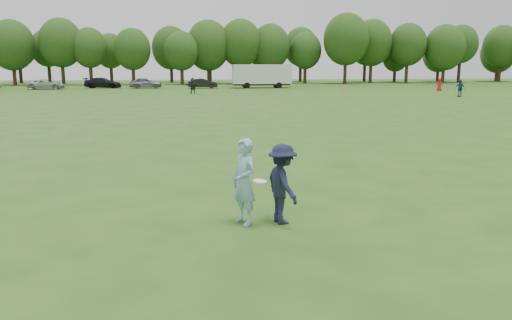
# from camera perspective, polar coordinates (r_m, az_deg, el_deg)

# --- Properties ---
(ground) EXTENTS (200.00, 200.00, 0.00)m
(ground) POSITION_cam_1_polar(r_m,az_deg,el_deg) (10.62, 0.59, -6.29)
(ground) COLOR #284A15
(ground) RESTS_ON ground
(thrower) EXTENTS (0.66, 0.75, 1.72)m
(thrower) POSITION_cam_1_polar(r_m,az_deg,el_deg) (9.84, -1.37, -2.50)
(thrower) COLOR #82B3C9
(thrower) RESTS_ON ground
(defender) EXTENTS (0.83, 1.15, 1.60)m
(defender) POSITION_cam_1_polar(r_m,az_deg,el_deg) (9.92, 3.04, -2.73)
(defender) COLOR #171D33
(defender) RESTS_ON ground
(player_far_b) EXTENTS (0.84, 1.06, 1.69)m
(player_far_b) POSITION_cam_1_polar(r_m,az_deg,el_deg) (54.12, 22.28, 7.60)
(player_far_b) COLOR navy
(player_far_b) RESTS_ON ground
(player_far_c) EXTENTS (0.90, 0.84, 1.55)m
(player_far_c) POSITION_cam_1_polar(r_m,az_deg,el_deg) (64.89, 20.23, 8.08)
(player_far_c) COLOR red
(player_far_c) RESTS_ON ground
(player_far_d) EXTENTS (1.68, 0.74, 1.75)m
(player_far_d) POSITION_cam_1_polar(r_m,az_deg,el_deg) (56.10, -7.25, 8.42)
(player_far_d) COLOR #282828
(player_far_d) RESTS_ON ground
(car_c) EXTENTS (4.79, 2.40, 1.30)m
(car_c) POSITION_cam_1_polar(r_m,az_deg,el_deg) (70.95, -22.84, 7.98)
(car_c) COLOR #A7A7AC
(car_c) RESTS_ON ground
(car_d) EXTENTS (5.10, 2.53, 1.42)m
(car_d) POSITION_cam_1_polar(r_m,az_deg,el_deg) (72.18, -17.11, 8.42)
(car_d) COLOR black
(car_d) RESTS_ON ground
(car_e) EXTENTS (4.37, 1.88, 1.47)m
(car_e) POSITION_cam_1_polar(r_m,az_deg,el_deg) (69.93, -12.51, 8.60)
(car_e) COLOR slate
(car_e) RESTS_ON ground
(car_f) EXTENTS (4.08, 1.64, 1.32)m
(car_f) POSITION_cam_1_polar(r_m,az_deg,el_deg) (68.72, -6.09, 8.69)
(car_f) COLOR black
(car_f) RESTS_ON ground
(field_cone) EXTENTS (0.28, 0.28, 0.30)m
(field_cone) POSITION_cam_1_polar(r_m,az_deg,el_deg) (60.32, 9.84, 7.82)
(field_cone) COLOR #EE4D0C
(field_cone) RESTS_ON ground
(disc_in_play) EXTENTS (0.30, 0.30, 0.07)m
(disc_in_play) POSITION_cam_1_polar(r_m,az_deg,el_deg) (9.60, 0.44, -2.46)
(disc_in_play) COLOR white
(disc_in_play) RESTS_ON ground
(cargo_trailer) EXTENTS (9.00, 2.75, 3.20)m
(cargo_trailer) POSITION_cam_1_polar(r_m,az_deg,el_deg) (69.60, 0.66, 9.70)
(cargo_trailer) COLOR white
(cargo_trailer) RESTS_ON ground
(treeline) EXTENTS (130.35, 18.39, 11.74)m
(treeline) POSITION_cam_1_polar(r_m,az_deg,el_deg) (87.09, -5.56, 12.82)
(treeline) COLOR #332114
(treeline) RESTS_ON ground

